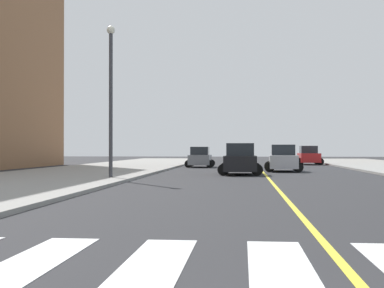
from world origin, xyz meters
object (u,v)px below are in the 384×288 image
Objects in this scene: car_black_nearest at (240,160)px; street_lamp at (111,89)px; car_red_second at (309,156)px; car_gray_fifth at (200,158)px; car_blue_fourth at (281,159)px; car_silver_third at (283,159)px.

car_black_nearest is 0.56× the size of street_lamp.
car_red_second is at bearing 72.54° from car_black_nearest.
car_gray_fifth is 20.63m from street_lamp.
car_gray_fifth is (-7.30, -1.33, 0.09)m from car_blue_fourth.
car_blue_fourth is at bearing -90.99° from car_silver_third.
car_silver_third is 10.63m from car_gray_fifth.
car_black_nearest is 1.09× the size of car_gray_fifth.
car_gray_fifth is at bearing 40.37° from car_red_second.
car_black_nearest is 1.02× the size of car_red_second.
car_gray_fifth is 0.51× the size of street_lamp.
car_black_nearest is 1.01× the size of car_silver_third.
car_blue_fourth is 0.46× the size of street_lamp.
car_black_nearest reaches higher than car_blue_fourth.
car_blue_fourth is at bearing 63.79° from street_lamp.
car_red_second is at bearing -100.85° from car_silver_third.
street_lamp reaches higher than car_gray_fifth.
car_red_second is (7.07, 22.54, -0.02)m from car_black_nearest.
car_blue_fourth is 24.10m from street_lamp.
car_silver_third is (-3.95, -17.24, -0.00)m from car_red_second.
car_blue_fourth is (3.62, 14.79, -0.17)m from car_black_nearest.
car_black_nearest is at bearing -74.98° from car_gray_fifth.
car_gray_fifth is at bearing -48.18° from car_silver_third.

